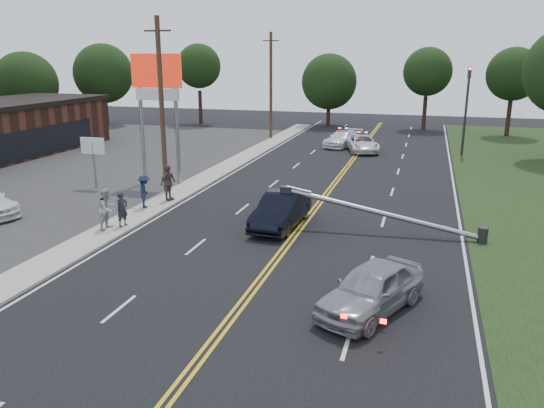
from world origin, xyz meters
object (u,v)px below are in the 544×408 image
(fallen_streetlight, at_px, (392,215))
(emergency_a, at_px, (362,144))
(utility_pole_far, at_px, (271,86))
(emergency_b, at_px, (343,139))
(small_sign, at_px, (93,150))
(bystander_a, at_px, (122,209))
(bystander_b, at_px, (107,209))
(traffic_signal, at_px, (467,103))
(waiting_sedan, at_px, (371,288))
(pylon_sign, at_px, (157,88))
(crashed_sedan, at_px, (281,210))
(utility_pole_mid, at_px, (162,107))
(bystander_d, at_px, (168,183))
(bystander_c, at_px, (145,192))

(fallen_streetlight, relative_size, emergency_a, 1.89)
(fallen_streetlight, height_order, utility_pole_far, utility_pole_far)
(emergency_a, relative_size, emergency_b, 1.02)
(small_sign, distance_m, bystander_a, 9.04)
(bystander_b, bearing_deg, traffic_signal, -29.97)
(utility_pole_far, distance_m, waiting_sedan, 36.62)
(pylon_sign, bearing_deg, waiting_sedan, -43.45)
(small_sign, xyz_separation_m, bystander_a, (5.97, -6.65, -1.39))
(utility_pole_far, bearing_deg, crashed_sedan, -72.56)
(utility_pole_mid, distance_m, bystander_d, 4.52)
(pylon_sign, distance_m, bystander_c, 7.73)
(crashed_sedan, height_order, bystander_b, bystander_b)
(utility_pole_far, bearing_deg, small_sign, -102.31)
(bystander_a, relative_size, bystander_b, 0.86)
(pylon_sign, relative_size, bystander_a, 4.86)
(bystander_d, bearing_deg, bystander_b, -172.55)
(crashed_sedan, bearing_deg, emergency_b, 95.13)
(fallen_streetlight, bearing_deg, utility_pole_mid, 163.36)
(traffic_signal, height_order, utility_pole_far, utility_pole_far)
(pylon_sign, height_order, waiting_sedan, pylon_sign)
(pylon_sign, distance_m, waiting_sedan, 20.79)
(pylon_sign, relative_size, small_sign, 2.58)
(pylon_sign, distance_m, bystander_a, 10.32)
(utility_pole_mid, height_order, bystander_d, utility_pole_mid)
(emergency_b, bearing_deg, waiting_sedan, -61.68)
(small_sign, bearing_deg, bystander_c, -33.42)
(bystander_a, bearing_deg, bystander_d, 20.71)
(pylon_sign, distance_m, bystander_b, 10.60)
(crashed_sedan, bearing_deg, bystander_b, -155.63)
(pylon_sign, bearing_deg, bystander_c, -70.99)
(crashed_sedan, distance_m, bystander_a, 7.47)
(utility_pole_far, height_order, bystander_a, utility_pole_far)
(utility_pole_mid, bearing_deg, waiting_sedan, -41.65)
(emergency_b, bearing_deg, bystander_d, -88.78)
(bystander_a, bearing_deg, waiting_sedan, -93.11)
(emergency_a, height_order, emergency_b, emergency_b)
(traffic_signal, height_order, emergency_b, traffic_signal)
(waiting_sedan, distance_m, bystander_d, 15.76)
(utility_pole_far, xyz_separation_m, emergency_a, (9.43, -4.62, -4.40))
(emergency_b, relative_size, bystander_a, 2.96)
(traffic_signal, height_order, bystander_d, traffic_signal)
(waiting_sedan, height_order, emergency_a, waiting_sedan)
(small_sign, xyz_separation_m, bystander_b, (5.53, -7.17, -1.25))
(pylon_sign, bearing_deg, utility_pole_mid, -56.98)
(utility_pole_far, bearing_deg, bystander_c, -88.61)
(emergency_b, bearing_deg, traffic_signal, 9.21)
(pylon_sign, bearing_deg, bystander_a, -74.05)
(pylon_sign, bearing_deg, emergency_a, 55.10)
(traffic_signal, distance_m, fallen_streetlight, 22.62)
(fallen_streetlight, bearing_deg, bystander_d, 170.11)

